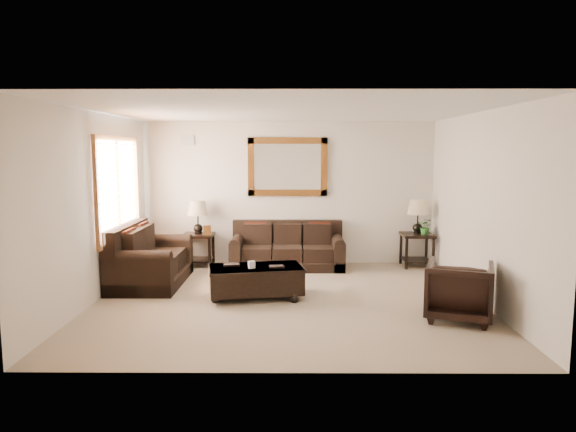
{
  "coord_description": "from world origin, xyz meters",
  "views": [
    {
      "loc": [
        0.06,
        -7.25,
        2.14
      ],
      "look_at": [
        0.01,
        0.6,
        1.15
      ],
      "focal_mm": 32.0,
      "sensor_mm": 36.0,
      "label": 1
    }
  ],
  "objects_px": {
    "loveseat": "(147,262)",
    "armchair": "(459,288)",
    "end_table_left": "(198,224)",
    "end_table_right": "(418,223)",
    "coffee_table": "(256,278)",
    "sofa": "(287,251)"
  },
  "relations": [
    {
      "from": "end_table_left",
      "to": "armchair",
      "type": "relative_size",
      "value": 1.5
    },
    {
      "from": "coffee_table",
      "to": "armchair",
      "type": "relative_size",
      "value": 1.79
    },
    {
      "from": "end_table_left",
      "to": "end_table_right",
      "type": "distance_m",
      "value": 4.08
    },
    {
      "from": "sofa",
      "to": "coffee_table",
      "type": "height_order",
      "value": "sofa"
    },
    {
      "from": "end_table_right",
      "to": "armchair",
      "type": "xyz_separation_m",
      "value": [
        -0.2,
        -3.04,
        -0.41
      ]
    },
    {
      "from": "end_table_right",
      "to": "armchair",
      "type": "height_order",
      "value": "end_table_right"
    },
    {
      "from": "end_table_left",
      "to": "sofa",
      "type": "bearing_deg",
      "value": -3.0
    },
    {
      "from": "loveseat",
      "to": "armchair",
      "type": "xyz_separation_m",
      "value": [
        4.48,
        -1.76,
        0.05
      ]
    },
    {
      "from": "sofa",
      "to": "end_table_left",
      "type": "height_order",
      "value": "end_table_left"
    },
    {
      "from": "sofa",
      "to": "armchair",
      "type": "relative_size",
      "value": 2.51
    },
    {
      "from": "sofa",
      "to": "armchair",
      "type": "xyz_separation_m",
      "value": [
        2.21,
        -2.96,
        0.11
      ]
    },
    {
      "from": "loveseat",
      "to": "end_table_right",
      "type": "xyz_separation_m",
      "value": [
        4.68,
        1.29,
        0.46
      ]
    },
    {
      "from": "sofa",
      "to": "end_table_right",
      "type": "distance_m",
      "value": 2.47
    },
    {
      "from": "sofa",
      "to": "coffee_table",
      "type": "relative_size",
      "value": 1.4
    },
    {
      "from": "armchair",
      "to": "sofa",
      "type": "bearing_deg",
      "value": -33.16
    },
    {
      "from": "loveseat",
      "to": "coffee_table",
      "type": "xyz_separation_m",
      "value": [
        1.81,
        -0.78,
        -0.07
      ]
    },
    {
      "from": "end_table_right",
      "to": "loveseat",
      "type": "bearing_deg",
      "value": -164.63
    },
    {
      "from": "end_table_right",
      "to": "armchair",
      "type": "relative_size",
      "value": 1.53
    },
    {
      "from": "end_table_right",
      "to": "coffee_table",
      "type": "height_order",
      "value": "end_table_right"
    },
    {
      "from": "armchair",
      "to": "loveseat",
      "type": "bearing_deg",
      "value": -1.38
    },
    {
      "from": "end_table_right",
      "to": "coffee_table",
      "type": "distance_m",
      "value": 3.58
    },
    {
      "from": "loveseat",
      "to": "coffee_table",
      "type": "distance_m",
      "value": 1.98
    }
  ]
}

